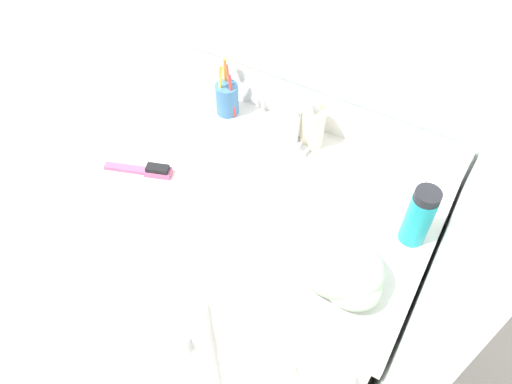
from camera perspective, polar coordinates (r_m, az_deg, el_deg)
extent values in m
plane|color=beige|center=(1.94, 0.44, -15.23)|extent=(6.00, 6.00, 0.00)
cube|color=silver|center=(1.29, 8.59, 18.90)|extent=(1.03, 0.08, 2.20)
cube|color=silver|center=(0.97, 26.17, 0.62)|extent=(0.08, 0.66, 2.20)
cube|color=white|center=(1.59, 0.52, -9.43)|extent=(0.82, 0.54, 0.78)
cube|color=white|center=(1.59, -11.03, -14.36)|extent=(0.40, 0.02, 0.62)
cube|color=white|center=(1.25, 2.68, -17.98)|extent=(0.36, 0.02, 0.19)
cube|color=silver|center=(1.54, -7.81, -17.00)|extent=(0.02, 0.02, 0.09)
cube|color=silver|center=(1.24, 2.27, -18.66)|extent=(0.10, 0.02, 0.01)
cube|color=silver|center=(1.26, 0.65, -0.14)|extent=(0.85, 0.58, 0.03)
ellipsoid|color=beige|center=(1.31, 0.63, -1.89)|extent=(0.33, 0.29, 0.16)
cylinder|color=silver|center=(1.37, 0.60, -3.78)|extent=(0.03, 0.03, 0.01)
cube|color=silver|center=(1.39, 6.42, 9.37)|extent=(0.85, 0.02, 0.11)
cube|color=silver|center=(1.35, 4.38, 5.57)|extent=(0.09, 0.06, 0.02)
cylinder|color=silver|center=(1.31, 4.52, 7.20)|extent=(0.02, 0.02, 0.08)
cylinder|color=silver|center=(1.26, 4.01, 7.81)|extent=(0.02, 0.06, 0.02)
sphere|color=silver|center=(1.28, 4.93, 9.49)|extent=(0.03, 0.03, 0.03)
cylinder|color=teal|center=(1.43, -3.33, 10.56)|extent=(0.06, 0.06, 0.09)
cylinder|color=#D13838|center=(1.39, -2.85, 11.41)|extent=(0.03, 0.02, 0.16)
cube|color=white|center=(1.33, -2.71, 13.91)|extent=(0.02, 0.02, 0.03)
cylinder|color=orange|center=(1.42, -3.47, 12.50)|extent=(0.02, 0.03, 0.17)
cube|color=white|center=(1.38, -3.67, 15.53)|extent=(0.01, 0.02, 0.03)
cylinder|color=yellow|center=(1.40, -4.11, 11.48)|extent=(0.02, 0.02, 0.15)
cube|color=white|center=(1.35, -4.59, 13.90)|extent=(0.01, 0.02, 0.03)
cylinder|color=beige|center=(1.33, 6.42, 7.47)|extent=(0.07, 0.07, 0.12)
cylinder|color=silver|center=(1.28, 6.72, 9.92)|extent=(0.03, 0.03, 0.03)
cylinder|color=silver|center=(1.25, 6.42, 9.95)|extent=(0.01, 0.04, 0.01)
cylinder|color=teal|center=(1.16, 18.02, -2.98)|extent=(0.06, 0.06, 0.14)
cylinder|color=black|center=(1.10, 19.03, -0.44)|extent=(0.06, 0.06, 0.02)
cube|color=#C1517F|center=(1.33, -14.71, 2.64)|extent=(0.11, 0.06, 0.01)
cube|color=#C1517F|center=(1.30, -11.11, 2.24)|extent=(0.07, 0.05, 0.02)
cube|color=black|center=(1.29, -11.20, 2.66)|extent=(0.06, 0.04, 0.01)
ellipsoid|color=#A8BCA3|center=(1.07, 8.98, -7.93)|extent=(0.22, 0.16, 0.12)
ellipsoid|color=#B0C6AB|center=(1.07, 10.84, -10.30)|extent=(0.13, 0.11, 0.08)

